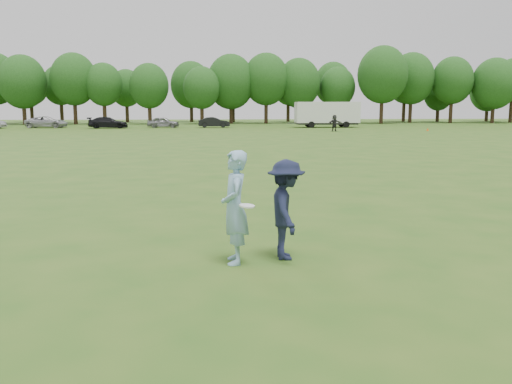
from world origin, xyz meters
TOP-DOWN VIEW (x-y plane):
  - ground at (0.00, 0.00)m, footprint 200.00×200.00m
  - thrower at (-0.15, 0.20)m, footprint 0.51×0.75m
  - defender at (0.80, 0.41)m, footprint 0.70×1.19m
  - player_far_d at (12.85, 48.39)m, footprint 1.72×1.12m
  - car_c at (-20.70, 60.62)m, footprint 5.17×2.58m
  - car_d at (-12.86, 58.58)m, footprint 4.80×2.08m
  - car_e at (-6.27, 59.67)m, footprint 4.07×1.95m
  - car_f at (0.04, 59.67)m, footprint 3.99×1.47m
  - field_cone at (23.43, 48.92)m, footprint 0.28×0.28m
  - disc_in_play at (0.05, -0.05)m, footprint 0.28×0.28m
  - cargo_trailer at (14.31, 58.94)m, footprint 9.00×2.75m
  - treeline at (2.81, 76.90)m, footprint 130.35×18.39m

SIDE VIEW (x-z plane):
  - ground at x=0.00m, z-range 0.00..0.00m
  - field_cone at x=23.43m, z-range 0.00..0.30m
  - car_f at x=0.04m, z-range 0.00..1.30m
  - car_e at x=-6.27m, z-range 0.00..1.34m
  - car_d at x=-12.86m, z-range 0.00..1.38m
  - car_c at x=-20.70m, z-range 0.00..1.41m
  - player_far_d at x=12.85m, z-range 0.00..1.78m
  - defender at x=0.80m, z-range 0.00..1.83m
  - thrower at x=-0.15m, z-range 0.00..2.01m
  - disc_in_play at x=0.05m, z-range 1.05..1.11m
  - cargo_trailer at x=14.31m, z-range 0.18..3.38m
  - treeline at x=2.81m, z-range 0.39..12.13m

